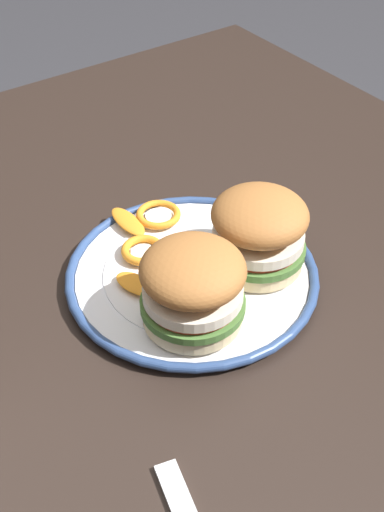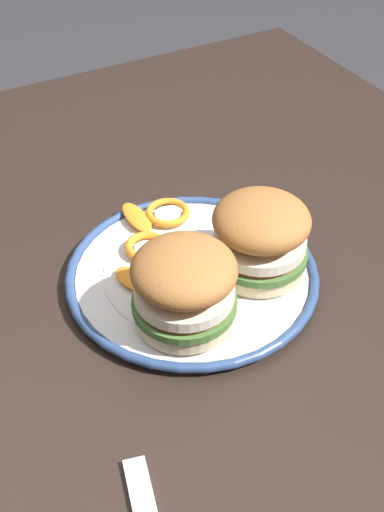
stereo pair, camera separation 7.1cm
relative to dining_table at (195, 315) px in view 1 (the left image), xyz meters
name	(u,v)px [view 1 (the left image)]	position (x,y,z in m)	size (l,w,h in m)	color
dining_table	(195,315)	(0.00, 0.00, 0.00)	(1.18, 1.06, 0.77)	black
dinner_plate	(192,274)	(0.03, -0.02, 0.11)	(0.32, 0.32, 0.02)	white
sandwich_half_left	(259,230)	(0.06, 0.05, 0.17)	(0.14, 0.14, 0.10)	beige
sandwich_half_right	(193,286)	(0.09, -0.07, 0.17)	(0.13, 0.13, 0.10)	beige
orange_peel_curled	(143,250)	(-0.04, -0.06, 0.12)	(0.08, 0.08, 0.01)	orange
orange_peel_strip_long	(128,221)	(-0.10, -0.04, 0.12)	(0.07, 0.03, 0.01)	orange
orange_peel_strip_short	(137,284)	(0.01, -0.10, 0.12)	(0.07, 0.05, 0.01)	orange
orange_peel_small_curl	(160,214)	(-0.09, 0.00, 0.12)	(0.07, 0.07, 0.01)	orange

